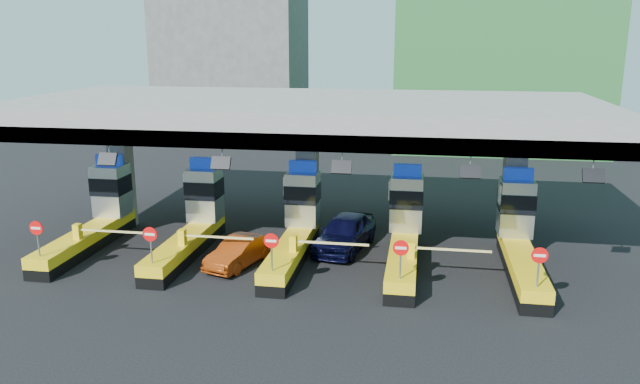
# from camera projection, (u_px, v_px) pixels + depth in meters

# --- Properties ---
(ground) EXTENTS (120.00, 120.00, 0.00)m
(ground) POSITION_uv_depth(u_px,v_px,m) (296.00, 255.00, 29.14)
(ground) COLOR black
(ground) RESTS_ON ground
(toll_canopy) EXTENTS (28.00, 12.09, 7.00)m
(toll_canopy) POSITION_uv_depth(u_px,v_px,m) (307.00, 117.00, 30.39)
(toll_canopy) COLOR slate
(toll_canopy) RESTS_ON ground
(toll_lane_far_left) EXTENTS (4.43, 8.00, 4.16)m
(toll_lane_far_left) POSITION_uv_depth(u_px,v_px,m) (98.00, 215.00, 30.67)
(toll_lane_far_left) COLOR black
(toll_lane_far_left) RESTS_ON ground
(toll_lane_left) EXTENTS (4.43, 8.00, 4.16)m
(toll_lane_left) POSITION_uv_depth(u_px,v_px,m) (195.00, 220.00, 29.87)
(toll_lane_left) COLOR black
(toll_lane_left) RESTS_ON ground
(toll_lane_center) EXTENTS (4.43, 8.00, 4.16)m
(toll_lane_center) POSITION_uv_depth(u_px,v_px,m) (297.00, 225.00, 29.07)
(toll_lane_center) COLOR black
(toll_lane_center) RESTS_ON ground
(toll_lane_right) EXTENTS (4.43, 8.00, 4.16)m
(toll_lane_right) POSITION_uv_depth(u_px,v_px,m) (405.00, 230.00, 28.27)
(toll_lane_right) COLOR black
(toll_lane_right) RESTS_ON ground
(toll_lane_far_right) EXTENTS (4.43, 8.00, 4.16)m
(toll_lane_far_right) POSITION_uv_depth(u_px,v_px,m) (519.00, 236.00, 27.46)
(toll_lane_far_right) COLOR black
(toll_lane_far_right) RESTS_ON ground
(bg_building_concrete) EXTENTS (14.00, 10.00, 18.00)m
(bg_building_concrete) POSITION_uv_depth(u_px,v_px,m) (232.00, 45.00, 63.63)
(bg_building_concrete) COLOR #4C4C49
(bg_building_concrete) RESTS_ON ground
(van) EXTENTS (2.97, 5.27, 1.69)m
(van) POSITION_uv_depth(u_px,v_px,m) (345.00, 232.00, 29.78)
(van) COLOR black
(van) RESTS_ON ground
(red_car) EXTENTS (2.47, 4.10, 1.28)m
(red_car) POSITION_uv_depth(u_px,v_px,m) (240.00, 252.00, 27.73)
(red_car) COLOR maroon
(red_car) RESTS_ON ground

